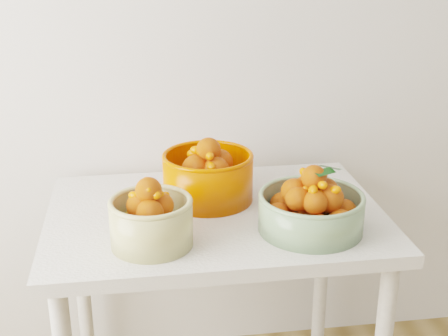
{
  "coord_description": "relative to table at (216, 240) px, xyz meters",
  "views": [
    {
      "loc": [
        -0.45,
        -0.08,
        1.54
      ],
      "look_at": [
        -0.21,
        1.52,
        0.92
      ],
      "focal_mm": 50.0,
      "sensor_mm": 36.0,
      "label": 1
    }
  ],
  "objects": [
    {
      "name": "bowl_cream",
      "position": [
        -0.2,
        -0.18,
        0.17
      ],
      "size": [
        0.26,
        0.26,
        0.19
      ],
      "rotation": [
        0.0,
        0.0,
        0.19
      ],
      "color": "tan",
      "rests_on": "table"
    },
    {
      "name": "bowl_orange",
      "position": [
        -0.01,
        0.09,
        0.18
      ],
      "size": [
        0.31,
        0.31,
        0.2
      ],
      "rotation": [
        0.0,
        0.0,
        -0.11
      ],
      "color": "#E54500",
      "rests_on": "table"
    },
    {
      "name": "table",
      "position": [
        0.0,
        0.0,
        0.0
      ],
      "size": [
        1.0,
        0.7,
        0.75
      ],
      "color": "silver",
      "rests_on": "ground"
    },
    {
      "name": "bowl_green",
      "position": [
        0.25,
        -0.16,
        0.16
      ],
      "size": [
        0.38,
        0.38,
        0.19
      ],
      "rotation": [
        0.0,
        0.0,
        0.38
      ],
      "color": "gray",
      "rests_on": "table"
    }
  ]
}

